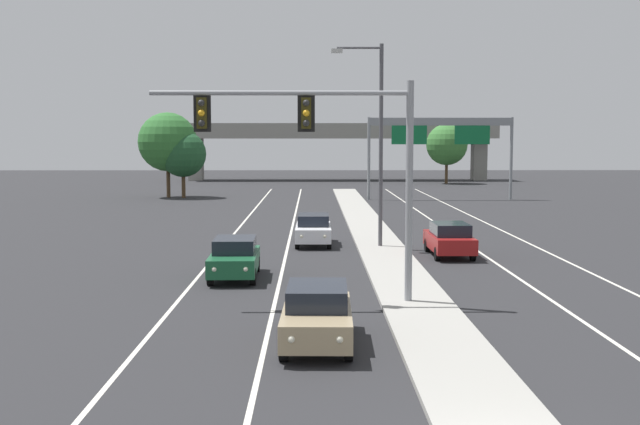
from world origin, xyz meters
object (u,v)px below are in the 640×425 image
car_receding_red (449,239)px  highway_sign_gantry (440,132)px  car_oncoming_green (235,257)px  tree_far_left_c (183,154)px  tree_far_right_a (447,145)px  tree_far_left_a (168,142)px  car_oncoming_tan (317,314)px  car_oncoming_white (313,229)px  street_lamp_median (376,133)px  overhead_signal_mast (326,142)px

car_receding_red → highway_sign_gantry: size_ratio=0.34×
car_oncoming_green → tree_far_left_c: 44.46m
tree_far_right_a → tree_far_left_a: bearing=-142.4°
car_oncoming_tan → car_oncoming_white: same height
tree_far_left_a → tree_far_right_a: 38.43m
street_lamp_median → car_receding_red: 6.48m
tree_far_left_a → overhead_signal_mast: bearing=-73.9°
tree_far_left_c → car_receding_red: bearing=-63.7°
highway_sign_gantry → street_lamp_median: bearing=-104.6°
car_oncoming_tan → car_oncoming_white: (-0.07, 20.02, 0.00)m
overhead_signal_mast → car_receding_red: overhead_signal_mast is taller
highway_sign_gantry → car_oncoming_white: bearing=-110.5°
tree_far_left_a → tree_far_left_c: (1.51, -0.47, -1.13)m
highway_sign_gantry → tree_far_left_a: tree_far_left_a is taller
street_lamp_median → tree_far_left_c: (-15.35, 35.02, -1.66)m
tree_far_left_c → car_oncoming_white: bearing=-70.0°
car_oncoming_white → tree_far_right_a: bearing=73.8°
overhead_signal_mast → street_lamp_median: bearing=78.5°
car_oncoming_white → tree_far_left_a: bearing=112.0°
overhead_signal_mast → car_oncoming_white: bearing=91.5°
car_oncoming_green → car_oncoming_white: size_ratio=1.00×
car_oncoming_white → tree_far_left_a: size_ratio=0.56×
overhead_signal_mast → tree_far_right_a: size_ratio=1.14×
car_oncoming_tan → car_receding_red: 17.16m
car_oncoming_tan → tree_far_left_a: size_ratio=0.56×
car_oncoming_green → car_receding_red: bearing=31.3°
street_lamp_median → tree_far_left_c: 38.27m
car_oncoming_tan → car_oncoming_green: 10.67m
car_receding_red → tree_far_right_a: size_ratio=0.60×
highway_sign_gantry → car_oncoming_green: bearing=-109.8°
car_oncoming_tan → car_receding_red: same height
overhead_signal_mast → tree_far_left_c: bearing=104.6°
car_oncoming_green → tree_far_left_a: tree_far_left_a is taller
car_oncoming_green → tree_far_left_a: bearing=103.6°
overhead_signal_mast → highway_sign_gantry: (11.19, 45.93, 0.80)m
overhead_signal_mast → highway_sign_gantry: highway_sign_gantry is taller
car_oncoming_green → tree_far_left_c: size_ratio=0.71×
overhead_signal_mast → car_receding_red: 13.26m
overhead_signal_mast → car_oncoming_tan: overhead_signal_mast is taller
overhead_signal_mast → tree_far_left_c: overhead_signal_mast is taller
car_oncoming_white → tree_far_left_a: 36.96m
tree_far_right_a → tree_far_left_c: size_ratio=1.18×
highway_sign_gantry → tree_far_left_c: bearing=173.7°
car_oncoming_white → street_lamp_median: bearing=-25.0°
car_receding_red → tree_far_right_a: tree_far_right_a is taller
overhead_signal_mast → street_lamp_median: (2.74, 13.52, 0.43)m
overhead_signal_mast → tree_far_left_a: (-14.12, 49.01, -0.11)m
car_oncoming_green → car_receding_red: same height
car_oncoming_tan → tree_far_right_a: tree_far_right_a is taller
tree_far_left_c → highway_sign_gantry: bearing=-6.3°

